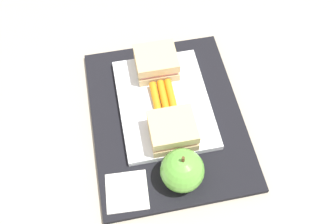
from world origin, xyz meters
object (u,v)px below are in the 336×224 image
object	(u,v)px
sandwich_half_left	(156,63)
sandwich_half_right	(173,131)
carrot_sticks_bundle	(164,99)
apple	(181,171)
paper_napkin	(127,192)
food_tray	(164,103)

from	to	relation	value
sandwich_half_left	sandwich_half_right	bearing A→B (deg)	0.00
carrot_sticks_bundle	apple	distance (m)	0.16
sandwich_half_right	apple	size ratio (longest dim) A/B	0.95
sandwich_half_left	paper_napkin	size ratio (longest dim) A/B	1.14
food_tray	sandwich_half_right	xyz separation A→B (m)	(0.08, 0.00, 0.03)
sandwich_half_right	paper_napkin	distance (m)	0.13
apple	carrot_sticks_bundle	bearing A→B (deg)	179.16
carrot_sticks_bundle	paper_napkin	xyz separation A→B (m)	(0.16, -0.09, -0.02)
apple	paper_napkin	distance (m)	0.10
carrot_sticks_bundle	paper_napkin	distance (m)	0.19
sandwich_half_right	sandwich_half_left	bearing A→B (deg)	180.00
food_tray	paper_napkin	world-z (taller)	food_tray
apple	paper_napkin	xyz separation A→B (m)	(0.00, -0.09, -0.04)
food_tray	sandwich_half_right	distance (m)	0.08
apple	paper_napkin	bearing A→B (deg)	-87.48
carrot_sticks_bundle	apple	world-z (taller)	apple
carrot_sticks_bundle	food_tray	bearing A→B (deg)	11.31
food_tray	sandwich_half_left	size ratio (longest dim) A/B	2.88
food_tray	apple	xyz separation A→B (m)	(0.16, -0.00, 0.03)
paper_napkin	apple	bearing A→B (deg)	92.52
sandwich_half_right	paper_napkin	world-z (taller)	sandwich_half_right
sandwich_half_right	paper_napkin	xyz separation A→B (m)	(0.08, -0.10, -0.03)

